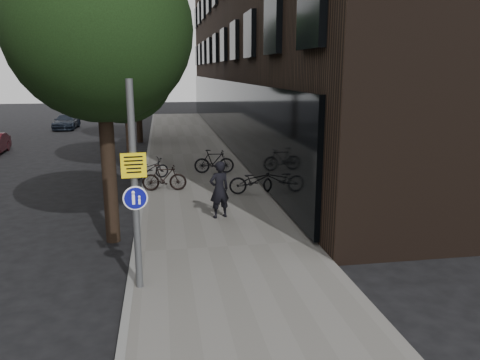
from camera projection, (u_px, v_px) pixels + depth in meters
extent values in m
plane|color=black|center=(240.00, 321.00, 8.30)|extent=(120.00, 120.00, 0.00)
cube|color=#64625D|center=(204.00, 185.00, 17.93)|extent=(4.50, 60.00, 0.12)
cube|color=slate|center=(144.00, 187.00, 17.57)|extent=(0.15, 60.00, 0.13)
cylinder|color=black|center=(110.00, 181.00, 11.84)|extent=(0.36, 0.36, 3.20)
sphere|color=black|center=(100.00, 29.00, 10.99)|extent=(4.40, 4.40, 4.40)
sphere|color=black|center=(122.00, 72.00, 12.05)|extent=(2.64, 2.64, 2.64)
cylinder|color=black|center=(130.00, 136.00, 20.00)|extent=(0.36, 0.36, 3.20)
sphere|color=black|center=(125.00, 46.00, 19.15)|extent=(5.00, 5.00, 5.00)
sphere|color=black|center=(137.00, 71.00, 20.21)|extent=(3.00, 3.00, 3.00)
cylinder|color=black|center=(139.00, 116.00, 28.64)|extent=(0.36, 0.36, 3.20)
sphere|color=black|center=(136.00, 54.00, 27.79)|extent=(5.00, 5.00, 5.00)
sphere|color=black|center=(144.00, 71.00, 28.86)|extent=(3.00, 3.00, 3.00)
cylinder|color=#595B5E|center=(135.00, 188.00, 8.90)|extent=(0.14, 0.14, 4.08)
cube|color=#DABC0B|center=(133.00, 165.00, 8.80)|extent=(0.47, 0.07, 0.47)
cylinder|color=#0B0D79|center=(135.00, 197.00, 8.94)|extent=(0.42, 0.05, 0.42)
cylinder|color=white|center=(135.00, 197.00, 8.94)|extent=(0.47, 0.06, 0.47)
imported|color=black|center=(219.00, 190.00, 13.59)|extent=(0.71, 0.58, 1.69)
imported|color=black|center=(255.00, 181.00, 16.31)|extent=(1.83, 0.72, 0.94)
imported|color=black|center=(214.00, 161.00, 19.61)|extent=(1.70, 0.62, 1.00)
imported|color=black|center=(149.00, 169.00, 18.54)|extent=(1.69, 1.12, 0.84)
imported|color=black|center=(164.00, 178.00, 16.75)|extent=(1.61, 0.57, 0.95)
imported|color=black|center=(66.00, 121.00, 35.53)|extent=(1.63, 3.90, 1.13)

